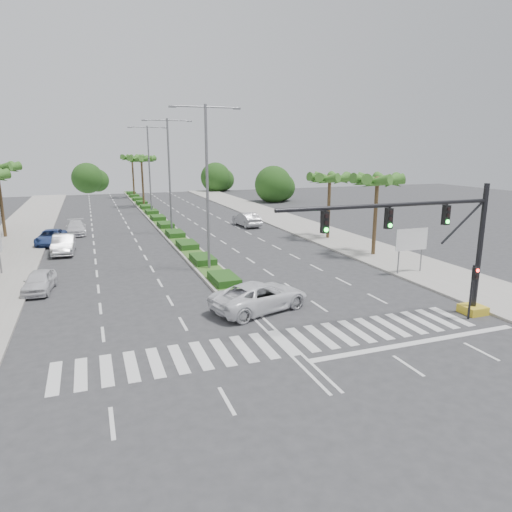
{
  "coord_description": "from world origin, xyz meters",
  "views": [
    {
      "loc": [
        -8.15,
        -18.4,
        8.93
      ],
      "look_at": [
        0.57,
        5.34,
        3.0
      ],
      "focal_mm": 32.0,
      "sensor_mm": 36.0,
      "label": 1
    }
  ],
  "objects": [
    {
      "name": "car_parked_a",
      "position": [
        -11.52,
        12.72,
        0.69
      ],
      "size": [
        2.14,
        4.21,
        1.37
      ],
      "primitive_type": "imported",
      "rotation": [
        0.0,
        0.0,
        -0.13
      ],
      "color": "silver",
      "rests_on": "ground"
    },
    {
      "name": "palm_right_near",
      "position": [
        14.5,
        14.0,
        6.2
      ],
      "size": [
        4.57,
        4.68,
        7.05
      ],
      "color": "brown",
      "rests_on": "ground"
    },
    {
      "name": "car_parked_d",
      "position": [
        -9.64,
        33.69,
        0.72
      ],
      "size": [
        2.09,
        4.98,
        1.44
      ],
      "primitive_type": "imported",
      "rotation": [
        0.0,
        0.0,
        0.02
      ],
      "color": "silver",
      "rests_on": "ground"
    },
    {
      "name": "car_crossing",
      "position": [
        0.55,
        4.64,
        0.81
      ],
      "size": [
        6.38,
        4.3,
        1.62
      ],
      "primitive_type": "imported",
      "rotation": [
        0.0,
        0.0,
        1.87
      ],
      "color": "white",
      "rests_on": "ground"
    },
    {
      "name": "ground",
      "position": [
        0.0,
        0.0,
        0.0
      ],
      "size": [
        160.0,
        160.0,
        0.0
      ],
      "primitive_type": "plane",
      "color": "#333335",
      "rests_on": "ground"
    },
    {
      "name": "car_right",
      "position": [
        9.3,
        32.33,
        0.83
      ],
      "size": [
        2.22,
        5.16,
        1.65
      ],
      "primitive_type": "imported",
      "rotation": [
        0.0,
        0.0,
        3.24
      ],
      "color": "#A2A1A6",
      "rests_on": "ground"
    },
    {
      "name": "direction_sign",
      "position": [
        13.5,
        7.99,
        2.45
      ],
      "size": [
        2.7,
        0.11,
        3.4
      ],
      "color": "slate",
      "rests_on": "ground"
    },
    {
      "name": "streetlight_mid",
      "position": [
        0.0,
        30.0,
        6.81
      ],
      "size": [
        5.1,
        0.25,
        12.0
      ],
      "color": "slate",
      "rests_on": "ground"
    },
    {
      "name": "median_grass",
      "position": [
        0.0,
        45.0,
        0.22
      ],
      "size": [
        1.8,
        75.0,
        0.04
      ],
      "primitive_type": "cube",
      "color": "#2C571D",
      "rests_on": "median"
    },
    {
      "name": "palm_median_a",
      "position": [
        0.0,
        55.0,
        7.17
      ],
      "size": [
        4.57,
        4.68,
        8.05
      ],
      "color": "brown",
      "rests_on": "ground"
    },
    {
      "name": "palm_median_b",
      "position": [
        0.0,
        70.0,
        7.17
      ],
      "size": [
        4.57,
        4.68,
        8.05
      ],
      "color": "brown",
      "rests_on": "ground"
    },
    {
      "name": "car_parked_b",
      "position": [
        -10.49,
        24.15,
        0.82
      ],
      "size": [
        1.95,
        5.05,
        1.64
      ],
      "primitive_type": "imported",
      "rotation": [
        0.0,
        0.0,
        -0.04
      ],
      "color": "#B6B7BB",
      "rests_on": "ground"
    },
    {
      "name": "median",
      "position": [
        0.0,
        45.0,
        0.1
      ],
      "size": [
        2.2,
        75.0,
        0.2
      ],
      "primitive_type": "cube",
      "color": "gray",
      "rests_on": "ground"
    },
    {
      "name": "signal_gantry",
      "position": [
        9.27,
        -0.0,
        3.46
      ],
      "size": [
        12.6,
        1.2,
        7.2
      ],
      "color": "gold",
      "rests_on": "ground"
    },
    {
      "name": "streetlight_near",
      "position": [
        0.0,
        14.0,
        6.81
      ],
      "size": [
        5.1,
        0.25,
        12.0
      ],
      "color": "slate",
      "rests_on": "ground"
    },
    {
      "name": "footpath_right",
      "position": [
        15.2,
        20.0,
        0.07
      ],
      "size": [
        6.0,
        120.0,
        0.15
      ],
      "primitive_type": "cube",
      "color": "gray",
      "rests_on": "ground"
    },
    {
      "name": "pedestrian_signal",
      "position": [
        10.6,
        -0.68,
        2.04
      ],
      "size": [
        0.28,
        0.36,
        3.0
      ],
      "color": "black",
      "rests_on": "ground"
    },
    {
      "name": "palm_right_far",
      "position": [
        14.5,
        22.0,
        5.91
      ],
      "size": [
        4.57,
        4.68,
        6.75
      ],
      "color": "brown",
      "rests_on": "ground"
    },
    {
      "name": "car_parked_c",
      "position": [
        -11.8,
        28.68,
        0.71
      ],
      "size": [
        2.92,
        5.33,
        1.42
      ],
      "primitive_type": "imported",
      "rotation": [
        0.0,
        0.0,
        -0.12
      ],
      "color": "#2C4588",
      "rests_on": "ground"
    },
    {
      "name": "streetlight_far",
      "position": [
        0.0,
        46.0,
        6.81
      ],
      "size": [
        5.1,
        0.25,
        12.0
      ],
      "color": "slate",
      "rests_on": "ground"
    }
  ]
}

